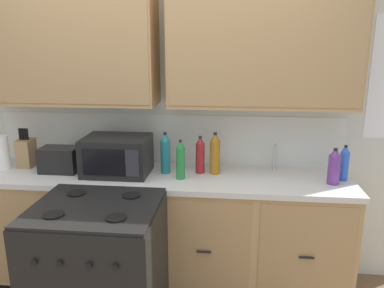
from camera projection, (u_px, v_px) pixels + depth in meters
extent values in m
cube|color=silver|center=(168.00, 120.00, 3.09)|extent=(3.96, 0.05, 2.55)
cube|color=silver|center=(168.00, 139.00, 3.10)|extent=(2.76, 0.01, 0.40)
cube|color=tan|center=(66.00, 39.00, 2.81)|extent=(1.33, 0.34, 0.95)
cube|color=#A58052|center=(55.00, 39.00, 2.64)|extent=(1.30, 0.01, 0.89)
cube|color=tan|center=(263.00, 39.00, 2.67)|extent=(1.33, 0.34, 0.95)
cube|color=#A58052|center=(265.00, 39.00, 2.50)|extent=(1.30, 0.01, 0.89)
cube|color=black|center=(164.00, 275.00, 3.11)|extent=(2.70, 0.48, 0.10)
cube|color=tan|center=(163.00, 227.00, 2.97)|extent=(2.76, 0.60, 0.78)
cube|color=#A88354|center=(15.00, 240.00, 2.79)|extent=(0.63, 0.01, 0.72)
cube|color=black|center=(14.00, 241.00, 2.77)|extent=(0.10, 0.01, 0.01)
cube|color=#A88354|center=(107.00, 245.00, 2.72)|extent=(0.63, 0.01, 0.72)
cube|color=black|center=(106.00, 246.00, 2.70)|extent=(0.10, 0.01, 0.01)
cube|color=#A88354|center=(204.00, 250.00, 2.64)|extent=(0.63, 0.01, 0.72)
cube|color=black|center=(204.00, 252.00, 2.63)|extent=(0.10, 0.01, 0.01)
cube|color=#A88354|center=(306.00, 256.00, 2.57)|extent=(0.63, 0.01, 0.72)
cube|color=black|center=(307.00, 258.00, 2.56)|extent=(0.10, 0.01, 0.01)
cube|color=silver|center=(162.00, 177.00, 2.87)|extent=(2.79, 0.63, 0.04)
cube|color=#A8AAAF|center=(276.00, 179.00, 2.81)|extent=(0.56, 0.38, 0.02)
cube|color=black|center=(100.00, 276.00, 2.40)|extent=(0.76, 0.66, 0.92)
cube|color=black|center=(95.00, 207.00, 2.28)|extent=(0.74, 0.65, 0.02)
cylinder|color=black|center=(54.00, 215.00, 2.15)|extent=(0.12, 0.12, 0.01)
cylinder|color=black|center=(116.00, 218.00, 2.11)|extent=(0.12, 0.12, 0.01)
cylinder|color=black|center=(76.00, 193.00, 2.45)|extent=(0.12, 0.12, 0.01)
cylinder|color=black|center=(131.00, 196.00, 2.42)|extent=(0.12, 0.12, 0.01)
cylinder|color=black|center=(34.00, 262.00, 2.02)|extent=(0.03, 0.02, 0.03)
cylinder|color=black|center=(59.00, 264.00, 2.01)|extent=(0.03, 0.02, 0.03)
cylinder|color=black|center=(89.00, 266.00, 1.99)|extent=(0.03, 0.02, 0.03)
cylinder|color=black|center=(115.00, 267.00, 1.98)|extent=(0.03, 0.02, 0.03)
cube|color=black|center=(117.00, 155.00, 2.86)|extent=(0.48, 0.36, 0.28)
cube|color=black|center=(104.00, 163.00, 2.69)|extent=(0.31, 0.01, 0.19)
cube|color=#28282D|center=(132.00, 163.00, 2.66)|extent=(0.10, 0.01, 0.19)
cube|color=black|center=(60.00, 160.00, 2.91)|extent=(0.28, 0.18, 0.19)
cube|color=black|center=(52.00, 148.00, 2.89)|extent=(0.02, 0.13, 0.01)
cube|color=black|center=(65.00, 148.00, 2.88)|extent=(0.02, 0.13, 0.01)
cube|color=#9C794E|center=(26.00, 153.00, 3.03)|extent=(0.11, 0.14, 0.22)
cylinder|color=black|center=(20.00, 134.00, 2.98)|extent=(0.02, 0.02, 0.09)
cylinder|color=black|center=(22.00, 134.00, 2.98)|extent=(0.02, 0.02, 0.09)
cylinder|color=black|center=(25.00, 134.00, 2.98)|extent=(0.02, 0.02, 0.09)
cylinder|color=black|center=(27.00, 134.00, 2.98)|extent=(0.02, 0.02, 0.09)
cylinder|color=#B2B5BA|center=(274.00, 157.00, 2.95)|extent=(0.02, 0.02, 0.20)
cylinder|color=white|center=(1.00, 153.00, 2.96)|extent=(0.12, 0.12, 0.26)
cylinder|color=#9E6619|center=(215.00, 157.00, 2.85)|extent=(0.08, 0.08, 0.25)
cone|color=#9E6619|center=(215.00, 137.00, 2.81)|extent=(0.07, 0.07, 0.06)
cylinder|color=black|center=(215.00, 134.00, 2.81)|extent=(0.03, 0.03, 0.02)
cylinder|color=#663384|center=(334.00, 170.00, 2.65)|extent=(0.08, 0.08, 0.21)
cone|color=#663384|center=(336.00, 152.00, 2.62)|extent=(0.07, 0.07, 0.05)
cylinder|color=black|center=(336.00, 149.00, 2.61)|extent=(0.03, 0.03, 0.02)
cylinder|color=#1E707A|center=(165.00, 157.00, 2.87)|extent=(0.07, 0.07, 0.25)
cone|color=#1E707A|center=(165.00, 137.00, 2.83)|extent=(0.07, 0.07, 0.06)
cylinder|color=black|center=(165.00, 134.00, 2.82)|extent=(0.03, 0.03, 0.02)
cylinder|color=#237A38|center=(181.00, 163.00, 2.75)|extent=(0.06, 0.06, 0.23)
cone|color=#237A38|center=(180.00, 144.00, 2.71)|extent=(0.06, 0.06, 0.06)
cylinder|color=black|center=(180.00, 141.00, 2.71)|extent=(0.02, 0.02, 0.02)
cylinder|color=maroon|center=(200.00, 158.00, 2.87)|extent=(0.07, 0.07, 0.23)
cone|color=maroon|center=(200.00, 140.00, 2.84)|extent=(0.06, 0.06, 0.06)
cylinder|color=black|center=(200.00, 137.00, 2.83)|extent=(0.02, 0.02, 0.02)
cylinder|color=blue|center=(344.00, 166.00, 2.73)|extent=(0.06, 0.06, 0.21)
cone|color=blue|center=(346.00, 149.00, 2.69)|extent=(0.06, 0.06, 0.05)
cylinder|color=black|center=(346.00, 146.00, 2.69)|extent=(0.02, 0.02, 0.02)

